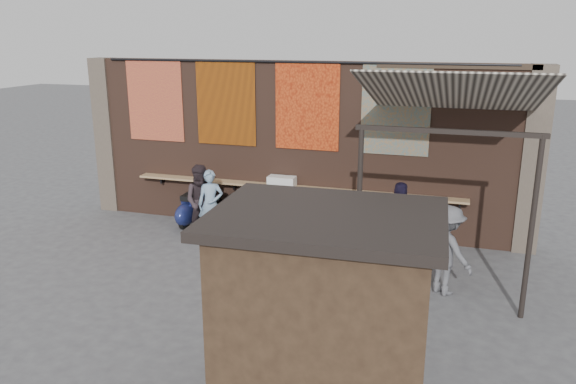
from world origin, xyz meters
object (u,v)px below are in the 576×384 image
object	(u,v)px
scooter_stool_4	(276,220)
shopper_navy	(400,228)
diner_right	(202,201)
scooter_stool_0	(189,210)
diner_left	(211,204)
scooter_stool_1	(211,213)
scooter_stool_3	(253,218)
scooter_stool_5	(300,220)
shopper_grey	(446,250)
scooter_stool_7	(350,226)
scooter_stool_6	(323,224)
market_stall	(325,324)
shopper_tan	(385,246)
scooter_stool_2	(233,214)
shelf_box	(282,181)

from	to	relation	value
scooter_stool_4	shopper_navy	distance (m)	3.31
scooter_stool_4	diner_right	world-z (taller)	diner_right
scooter_stool_0	diner_left	xyz separation A→B (m)	(0.86, -0.57, 0.40)
scooter_stool_1	scooter_stool_3	distance (m)	1.08
scooter_stool_5	shopper_grey	bearing A→B (deg)	-31.51
scooter_stool_7	diner_left	xyz separation A→B (m)	(-3.16, -0.63, 0.42)
diner_left	scooter_stool_6	bearing A→B (deg)	-3.12
scooter_stool_7	scooter_stool_5	bearing A→B (deg)	-179.86
scooter_stool_5	shopper_grey	distance (m)	3.93
scooter_stool_5	market_stall	bearing A→B (deg)	-71.32
scooter_stool_0	scooter_stool_7	world-z (taller)	scooter_stool_0
shopper_tan	diner_right	bearing A→B (deg)	145.35
market_stall	scooter_stool_5	bearing A→B (deg)	106.53
scooter_stool_2	shopper_grey	xyz separation A→B (m)	(5.00, -2.01, 0.42)
shelf_box	scooter_stool_7	world-z (taller)	shelf_box
diner_right	market_stall	world-z (taller)	market_stall
scooter_stool_2	diner_left	bearing A→B (deg)	-116.29
shelf_box	market_stall	xyz separation A→B (m)	(2.58, -6.34, 0.03)
scooter_stool_6	diner_left	distance (m)	2.62
scooter_stool_3	diner_right	bearing A→B (deg)	-149.68
scooter_stool_7	scooter_stool_0	bearing A→B (deg)	-179.22
scooter_stool_6	diner_right	size ratio (longest dim) A/B	0.47
scooter_stool_1	shopper_navy	distance (m)	4.86
diner_left	shopper_navy	xyz separation A→B (m)	(4.38, -0.70, 0.12)
scooter_stool_0	scooter_stool_7	distance (m)	4.02
scooter_stool_1	diner_left	xyz separation A→B (m)	(0.28, -0.58, 0.41)
shelf_box	shopper_tan	xyz separation A→B (m)	(2.74, -2.18, -0.51)
market_stall	scooter_stool_7	bearing A→B (deg)	95.91
scooter_stool_2	diner_left	xyz separation A→B (m)	(-0.29, -0.60, 0.39)
scooter_stool_0	market_stall	xyz separation A→B (m)	(4.88, -6.01, 0.87)
shopper_navy	shopper_grey	size ratio (longest dim) A/B	1.10
scooter_stool_5	shopper_grey	xyz separation A→B (m)	(3.33, -2.04, 0.42)
scooter_stool_2	shopper_grey	size ratio (longest dim) A/B	0.53
scooter_stool_0	scooter_stool_5	distance (m)	2.83
shelf_box	scooter_stool_3	world-z (taller)	shelf_box
scooter_stool_3	market_stall	distance (m)	6.91
shopper_grey	scooter_stool_2	bearing A→B (deg)	15.98
diner_left	shopper_grey	bearing A→B (deg)	-31.27
diner_right	scooter_stool_5	bearing A→B (deg)	-1.75
scooter_stool_5	diner_right	world-z (taller)	diner_right
shelf_box	scooter_stool_3	size ratio (longest dim) A/B	0.88
shopper_navy	shopper_tan	bearing A→B (deg)	71.59
scooter_stool_5	diner_left	distance (m)	2.10
shopper_grey	market_stall	size ratio (longest dim) A/B	0.66
shopper_grey	shopper_tan	size ratio (longest dim) A/B	1.15
scooter_stool_2	market_stall	size ratio (longest dim) A/B	0.35
scooter_stool_1	shopper_tan	world-z (taller)	shopper_tan
scooter_stool_4	scooter_stool_7	size ratio (longest dim) A/B	0.93
shelf_box	diner_right	bearing A→B (deg)	-151.91
diner_right	shopper_tan	xyz separation A→B (m)	(4.40, -1.30, -0.13)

